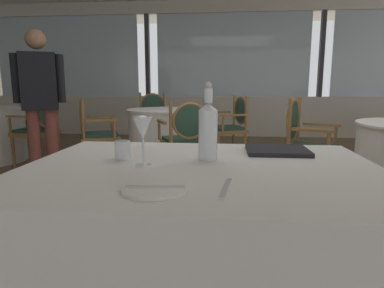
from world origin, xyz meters
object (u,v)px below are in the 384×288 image
at_px(dining_chair_0_0, 94,129).
at_px(side_plate, 155,188).
at_px(water_bottle, 208,129).
at_px(dining_chair_1_2, 35,116).
at_px(dining_chair_0_1, 186,135).
at_px(menu_book, 277,150).
at_px(diner_person_0, 40,97).
at_px(dining_chair_0_3, 154,118).
at_px(water_tumbler, 123,150).
at_px(dining_chair_2_0, 305,139).
at_px(dining_chair_0_2, 232,123).
at_px(wine_glass, 143,129).
at_px(dining_chair_1_1, 40,124).

bearing_deg(dining_chair_0_0, side_plate, -87.29).
bearing_deg(water_bottle, dining_chair_1_2, 128.56).
relative_size(side_plate, dining_chair_0_1, 0.22).
height_order(water_bottle, menu_book, water_bottle).
bearing_deg(dining_chair_1_2, dining_chair_0_0, 62.10).
distance_m(dining_chair_1_2, diner_person_0, 2.22).
height_order(water_bottle, dining_chair_0_3, water_bottle).
bearing_deg(dining_chair_1_2, water_tumbler, 46.78).
relative_size(water_tumbler, menu_book, 0.28).
xyz_separation_m(dining_chair_0_1, dining_chair_1_2, (-2.78, 1.79, 0.02)).
distance_m(water_bottle, dining_chair_2_0, 2.13).
bearing_deg(water_tumbler, dining_chair_0_0, 114.65).
relative_size(dining_chair_0_1, dining_chair_1_2, 0.94).
bearing_deg(menu_book, side_plate, -127.15).
bearing_deg(dining_chair_2_0, menu_book, -83.25).
distance_m(side_plate, dining_chair_0_1, 2.58).
relative_size(side_plate, dining_chair_0_2, 0.22).
relative_size(dining_chair_0_2, diner_person_0, 0.56).
height_order(wine_glass, dining_chair_0_3, dining_chair_0_3).
bearing_deg(diner_person_0, water_bottle, -162.61).
xyz_separation_m(side_plate, water_tumbler, (-0.23, 0.40, 0.04)).
distance_m(dining_chair_0_0, dining_chair_2_0, 2.55).
distance_m(dining_chair_0_0, dining_chair_1_2, 1.99).
bearing_deg(dining_chair_1_1, diner_person_0, 133.71).
bearing_deg(dining_chair_0_3, wine_glass, -10.96).
bearing_deg(dining_chair_0_1, wine_glass, 159.76).
xyz_separation_m(wine_glass, diner_person_0, (-1.69, 2.21, 0.04)).
xyz_separation_m(dining_chair_0_3, dining_chair_2_0, (1.94, -1.98, -0.00)).
height_order(dining_chair_0_0, diner_person_0, diner_person_0).
xyz_separation_m(dining_chair_0_0, dining_chair_1_2, (-1.53, 1.27, 0.04)).
bearing_deg(dining_chair_0_0, dining_chair_0_1, -44.92).
height_order(water_bottle, dining_chair_2_0, water_bottle).
relative_size(dining_chair_0_1, dining_chair_0_2, 0.98).
bearing_deg(dining_chair_0_1, dining_chair_0_2, -45.13).
relative_size(dining_chair_0_0, dining_chair_0_1, 0.98).
distance_m(water_tumbler, diner_person_0, 2.63).
height_order(dining_chair_0_1, dining_chair_0_3, dining_chair_0_3).
bearing_deg(dining_chair_0_1, dining_chair_0_3, 0.00).
height_order(side_plate, wine_glass, wine_glass).
relative_size(dining_chair_0_0, dining_chair_2_0, 0.93).
xyz_separation_m(water_bottle, dining_chair_0_0, (-1.59, 2.64, -0.37)).
xyz_separation_m(water_tumbler, dining_chair_0_2, (0.54, 3.41, -0.26)).
distance_m(dining_chair_0_1, dining_chair_0_3, 1.92).
height_order(water_tumbler, dining_chair_1_1, dining_chair_1_1).
height_order(dining_chair_1_1, dining_chair_2_0, dining_chair_1_1).
relative_size(dining_chair_0_3, dining_chair_1_1, 1.00).
bearing_deg(dining_chair_1_2, water_bottle, 50.37).
bearing_deg(wine_glass, dining_chair_0_3, 101.59).
height_order(water_bottle, water_tumbler, water_bottle).
bearing_deg(menu_book, diner_person_0, 139.58).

